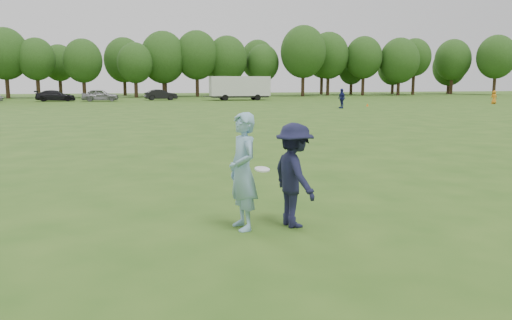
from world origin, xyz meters
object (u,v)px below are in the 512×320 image
object	(u,v)px
cargo_trailer	(240,87)
player_far_b	(342,98)
car_f	(161,95)
car_d	(55,96)
defender	(294,175)
thrower	(243,171)
player_far_c	(494,97)
car_e	(100,95)
field_cone	(367,105)

from	to	relation	value
cargo_trailer	player_far_b	bearing A→B (deg)	-75.61
player_far_b	car_f	bearing A→B (deg)	-154.83
car_d	cargo_trailer	world-z (taller)	cargo_trailer
defender	cargo_trailer	distance (m)	59.13
car_f	car_d	bearing A→B (deg)	85.53
thrower	player_far_c	size ratio (longest dim) A/B	1.39
car_d	car_e	world-z (taller)	car_e
thrower	car_e	distance (m)	58.85
player_far_c	cargo_trailer	size ratio (longest dim) A/B	0.17
car_e	cargo_trailer	distance (m)	18.17
thrower	car_f	bearing A→B (deg)	168.36
player_far_c	car_e	bearing A→B (deg)	-14.84
thrower	car_f	distance (m)	60.82
player_far_c	field_cone	size ratio (longest dim) A/B	5.11
thrower	player_far_b	distance (m)	40.37
player_far_b	cargo_trailer	size ratio (longest dim) A/B	0.21
defender	car_d	bearing A→B (deg)	1.98
player_far_b	car_d	distance (m)	37.67
thrower	car_d	world-z (taller)	thrower
defender	player_far_c	xyz separation A→B (m)	(36.97, 40.70, -0.19)
defender	car_e	distance (m)	59.01
defender	cargo_trailer	xyz separation A→B (m)	(10.96, 58.10, 0.82)
car_d	car_e	distance (m)	5.82
car_e	car_f	world-z (taller)	car_e
car_e	thrower	bearing A→B (deg)	-173.86
player_far_b	field_cone	distance (m)	5.00
field_cone	player_far_c	bearing A→B (deg)	5.12
car_f	car_e	bearing A→B (deg)	98.83
field_cone	car_d	bearing A→B (deg)	147.94
car_f	field_cone	size ratio (longest dim) A/B	14.48
car_e	car_f	distance (m)	8.09
thrower	cargo_trailer	xyz separation A→B (m)	(11.92, 58.05, 0.71)
player_far_c	car_f	xyz separation A→B (m)	(-36.38, 20.14, -0.05)
player_far_b	car_d	size ratio (longest dim) A/B	0.39
car_e	cargo_trailer	bearing A→B (deg)	-91.40
player_far_c	car_e	distance (m)	47.62
player_far_b	car_f	world-z (taller)	player_far_b
car_e	cargo_trailer	size ratio (longest dim) A/B	0.51
cargo_trailer	defender	bearing A→B (deg)	-100.68
player_far_b	player_far_c	xyz separation A→B (m)	(20.46, 4.25, -0.18)
thrower	defender	xyz separation A→B (m)	(0.96, -0.05, -0.10)
player_far_b	cargo_trailer	xyz separation A→B (m)	(-5.55, 21.65, 0.83)
defender	field_cone	bearing A→B (deg)	-37.71
player_far_b	cargo_trailer	distance (m)	22.37
car_f	cargo_trailer	distance (m)	10.78
car_d	car_f	size ratio (longest dim) A/B	1.12
player_far_b	car_e	bearing A→B (deg)	-141.01
car_e	field_cone	xyz separation A→B (m)	(27.77, -19.34, -0.63)
defender	cargo_trailer	bearing A→B (deg)	-20.70
defender	car_e	world-z (taller)	defender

